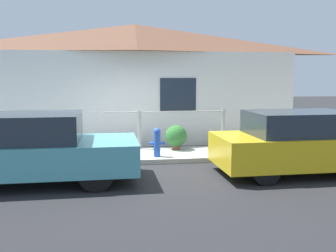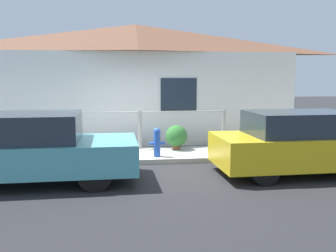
# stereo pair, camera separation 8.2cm
# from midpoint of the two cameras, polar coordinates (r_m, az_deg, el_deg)

# --- Properties ---
(ground_plane) EXTENTS (60.00, 60.00, 0.00)m
(ground_plane) POSITION_cam_midpoint_polar(r_m,az_deg,el_deg) (9.11, -3.56, -5.93)
(ground_plane) COLOR #262628
(sidewalk) EXTENTS (24.00, 1.61, 0.12)m
(sidewalk) POSITION_cam_midpoint_polar(r_m,az_deg,el_deg) (9.88, -3.86, -4.51)
(sidewalk) COLOR #B2AFA8
(sidewalk) RESTS_ON ground_plane
(house) EXTENTS (10.28, 2.23, 3.79)m
(house) POSITION_cam_midpoint_polar(r_m,az_deg,el_deg) (12.23, -4.69, 11.91)
(house) COLOR white
(house) RESTS_ON ground_plane
(fence) EXTENTS (4.90, 0.10, 1.08)m
(fence) POSITION_cam_midpoint_polar(r_m,az_deg,el_deg) (10.41, -4.11, -0.21)
(fence) COLOR #999993
(fence) RESTS_ON sidewalk
(car_left) EXTENTS (4.34, 1.85, 1.40)m
(car_left) POSITION_cam_midpoint_polar(r_m,az_deg,el_deg) (7.93, -20.65, -3.22)
(car_left) COLOR teal
(car_left) RESTS_ON ground_plane
(car_right) EXTENTS (3.97, 1.76, 1.37)m
(car_right) POSITION_cam_midpoint_polar(r_m,az_deg,el_deg) (8.68, 20.19, -2.46)
(car_right) COLOR gold
(car_right) RESTS_ON ground_plane
(fire_hydrant) EXTENTS (0.40, 0.18, 0.73)m
(fire_hydrant) POSITION_cam_midpoint_polar(r_m,az_deg,el_deg) (9.38, -1.44, -2.37)
(fire_hydrant) COLOR blue
(fire_hydrant) RESTS_ON sidewalk
(potted_plant_near_hydrant) EXTENTS (0.59, 0.59, 0.68)m
(potted_plant_near_hydrant) POSITION_cam_midpoint_polar(r_m,az_deg,el_deg) (10.30, 1.52, -1.56)
(potted_plant_near_hydrant) COLOR brown
(potted_plant_near_hydrant) RESTS_ON sidewalk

